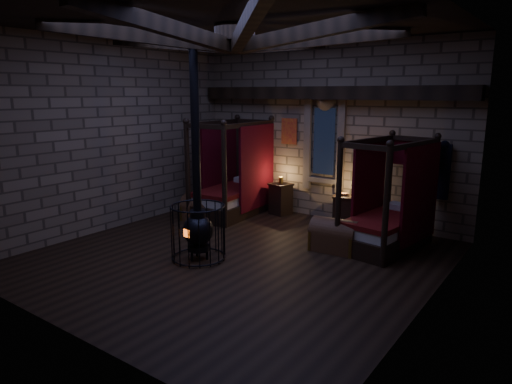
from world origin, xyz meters
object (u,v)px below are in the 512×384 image
Objects in this scene: trunk_right at (335,236)px; bed_left at (234,191)px; bed_right at (388,221)px; trunk_left at (200,209)px; stove at (198,227)px.

bed_left is at bearing 158.07° from trunk_right.
trunk_left is at bearing -162.55° from bed_right.
bed_right is at bearing -7.42° from bed_left.
trunk_left is at bearing -112.13° from bed_left.
stove is at bearing -67.28° from bed_left.
trunk_left is 2.75m from stove.
trunk_right is at bearing 52.71° from stove.
trunk_right is at bearing -123.59° from bed_right.
trunk_left is 0.24× the size of stove.
bed_left is 4.14m from bed_right.
bed_left is at bearing 123.98° from stove.
stove reaches higher than trunk_left.
bed_right is (4.13, -0.23, -0.05)m from bed_left.
stove is (1.82, -2.02, 0.35)m from trunk_left.
bed_left is 0.58× the size of stove.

